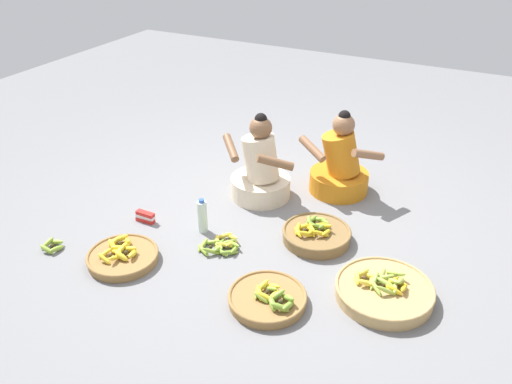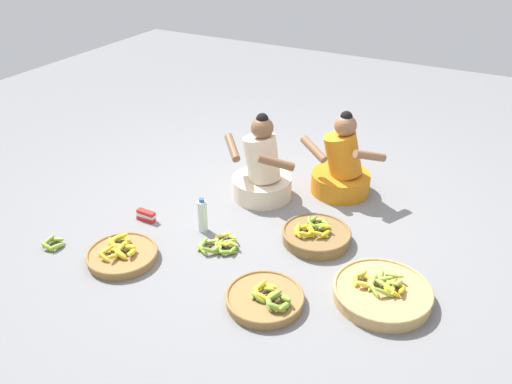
% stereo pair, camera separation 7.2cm
% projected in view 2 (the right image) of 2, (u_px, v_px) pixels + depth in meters
% --- Properties ---
extents(ground_plane, '(10.00, 10.00, 0.00)m').
position_uv_depth(ground_plane, '(267.00, 218.00, 4.32)').
color(ground_plane, slate).
extents(vendor_woman_front, '(0.74, 0.52, 0.78)m').
position_uv_depth(vendor_woman_front, '(262.00, 171.00, 4.51)').
color(vendor_woman_front, beige).
rests_on(vendor_woman_front, ground).
extents(vendor_woman_behind, '(0.74, 0.53, 0.76)m').
position_uv_depth(vendor_woman_behind, '(342.00, 167.00, 4.58)').
color(vendor_woman_behind, orange).
rests_on(vendor_woman_behind, ground).
extents(banana_basket_near_vendor, '(0.65, 0.65, 0.17)m').
position_uv_depth(banana_basket_near_vendor, '(382.00, 292.00, 3.44)').
color(banana_basket_near_vendor, tan).
rests_on(banana_basket_near_vendor, ground).
extents(banana_basket_mid_right, '(0.52, 0.52, 0.14)m').
position_uv_depth(banana_basket_mid_right, '(122.00, 254.00, 3.82)').
color(banana_basket_mid_right, olive).
rests_on(banana_basket_mid_right, ground).
extents(banana_basket_back_right, '(0.52, 0.52, 0.14)m').
position_uv_depth(banana_basket_back_right, '(265.00, 298.00, 3.40)').
color(banana_basket_back_right, olive).
rests_on(banana_basket_back_right, ground).
extents(banana_basket_front_right, '(0.53, 0.53, 0.17)m').
position_uv_depth(banana_basket_front_right, '(316.00, 235.00, 4.01)').
color(banana_basket_front_right, brown).
rests_on(banana_basket_front_right, ground).
extents(loose_bananas_mid_left, '(0.16, 0.16, 0.08)m').
position_uv_depth(loose_bananas_mid_left, '(53.00, 243.00, 3.96)').
color(loose_bananas_mid_left, '#8CAD38').
rests_on(loose_bananas_mid_left, ground).
extents(loose_bananas_front_left, '(0.32, 0.34, 0.09)m').
position_uv_depth(loose_bananas_front_left, '(221.00, 245.00, 3.95)').
color(loose_bananas_front_left, olive).
rests_on(loose_bananas_front_left, ground).
extents(water_bottle, '(0.08, 0.08, 0.29)m').
position_uv_depth(water_bottle, '(202.00, 216.00, 4.09)').
color(water_bottle, silver).
rests_on(water_bottle, ground).
extents(packet_carton_stack, '(0.17, 0.06, 0.09)m').
position_uv_depth(packet_carton_stack, '(146.00, 215.00, 4.27)').
color(packet_carton_stack, red).
rests_on(packet_carton_stack, ground).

